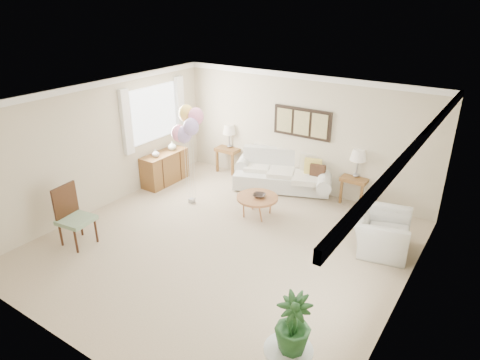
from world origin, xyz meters
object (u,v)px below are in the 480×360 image
(sofa, at_px, (284,174))
(accent_chair, at_px, (73,215))
(armchair, at_px, (382,232))
(balloon_cluster, at_px, (187,125))
(coffee_table, at_px, (257,198))

(sofa, bearing_deg, accent_chair, -115.31)
(armchair, height_order, accent_chair, accent_chair)
(sofa, relative_size, accent_chair, 2.43)
(armchair, xyz_separation_m, accent_chair, (-4.61, -2.81, 0.23))
(sofa, height_order, balloon_cluster, balloon_cluster)
(coffee_table, relative_size, accent_chair, 0.77)
(sofa, distance_m, coffee_table, 1.51)
(coffee_table, bearing_deg, armchair, 3.26)
(coffee_table, xyz_separation_m, armchair, (2.44, 0.14, -0.05))
(accent_chair, height_order, balloon_cluster, balloon_cluster)
(sofa, distance_m, accent_chair, 4.61)
(coffee_table, bearing_deg, balloon_cluster, -168.23)
(accent_chair, xyz_separation_m, balloon_cluster, (0.70, 2.36, 1.16))
(coffee_table, distance_m, accent_chair, 3.45)
(accent_chair, distance_m, balloon_cluster, 2.72)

